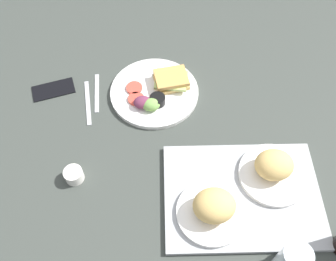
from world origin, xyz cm
name	(u,v)px	position (x,y,z in cm)	size (l,w,h in cm)	color
ground_plane	(173,132)	(0.00, 0.00, -1.50)	(190.00, 150.00, 3.00)	#383D38
serving_tray	(242,195)	(-17.65, 25.10, 0.80)	(45.00, 33.00, 1.60)	#9EA0A3
bread_plate_near	(274,169)	(-27.31, 19.58, 4.97)	(20.42, 20.42, 9.06)	white
bread_plate_far	(213,208)	(-7.93, 30.01, 5.30)	(19.45, 19.45, 9.37)	white
plate_with_salad	(156,91)	(4.48, -14.97, 1.63)	(30.44, 30.44, 5.40)	white
espresso_cup	(74,175)	(30.99, 14.98, 2.00)	(5.60, 5.60, 4.00)	silver
fork	(97,93)	(25.13, -17.38, 0.25)	(17.00, 1.40, 0.50)	#B7B7BC
knife	(88,102)	(28.13, -13.38, 0.25)	(19.00, 1.40, 0.50)	#B7B7BC
cell_phone	(53,89)	(40.31, -20.08, 0.40)	(14.40, 7.20, 0.80)	black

